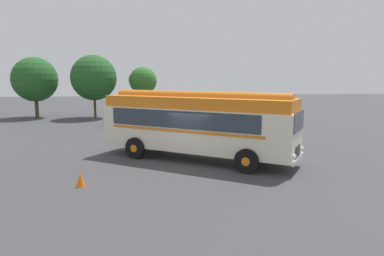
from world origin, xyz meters
The scene contains 10 objects.
ground_plane centered at (0.00, 0.00, 0.00)m, with size 120.00×120.00×0.00m, color #3D3D3F.
vintage_bus centered at (0.29, 0.62, 1.89)m, with size 9.56×7.96×3.49m.
car_near_left centered at (-3.70, 12.72, 0.85)m, with size 2.24×4.33×1.66m.
car_mid_left centered at (-0.86, 12.87, 0.85)m, with size 2.12×4.28×1.66m.
car_mid_right centered at (1.95, 12.53, 0.85)m, with size 1.97×4.21×1.66m.
box_van centered at (4.93, 13.60, 1.36)m, with size 2.36×5.78×2.50m.
tree_far_left centered at (-12.95, 20.86, 3.85)m, with size 4.51×4.51×6.17m.
tree_left_of_centre centered at (-6.99, 19.79, 4.02)m, with size 4.57×4.57×6.37m.
tree_centre centered at (-2.15, 19.86, 3.79)m, with size 2.90×2.85×5.22m.
traffic_cone centered at (-4.90, -3.02, 0.28)m, with size 0.36×0.36×0.55m, color orange.
Camera 1 is at (-2.68, -16.27, 4.22)m, focal length 32.00 mm.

